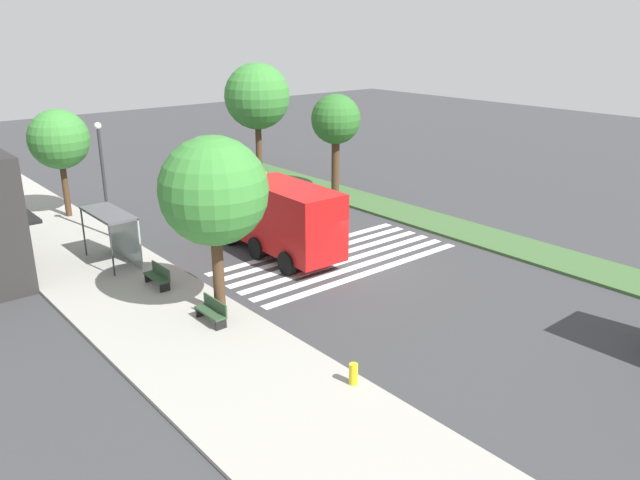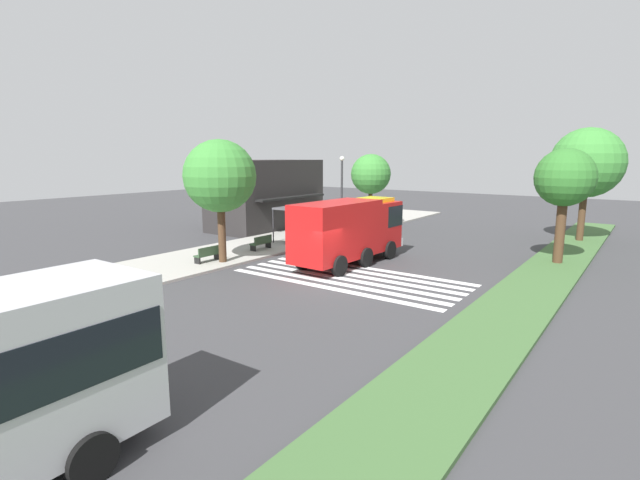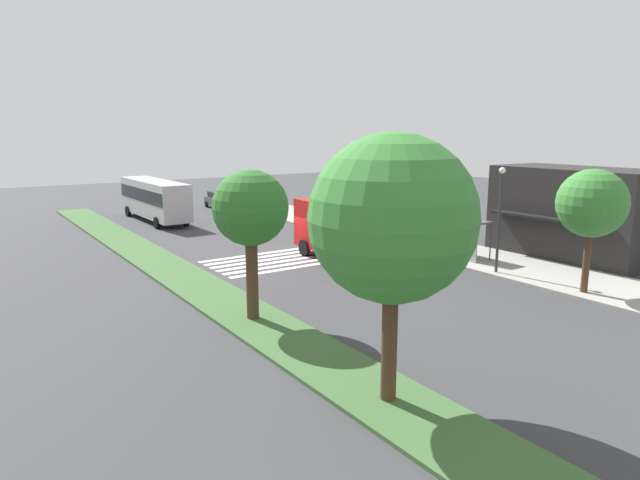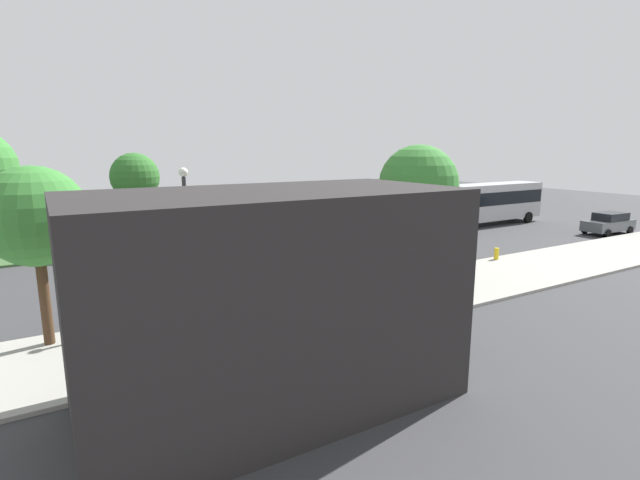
{
  "view_description": "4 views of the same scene",
  "coord_description": "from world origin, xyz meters",
  "px_view_note": "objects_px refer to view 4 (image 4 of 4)",
  "views": [
    {
      "loc": [
        -20.09,
        18.77,
        10.81
      ],
      "look_at": [
        0.61,
        1.49,
        1.45
      ],
      "focal_mm": 35.12,
      "sensor_mm": 36.0,
      "label": 1
    },
    {
      "loc": [
        -18.52,
        -12.29,
        6.09
      ],
      "look_at": [
        0.97,
        1.81,
        1.78
      ],
      "focal_mm": 26.15,
      "sensor_mm": 36.0,
      "label": 2
    },
    {
      "loc": [
        31.08,
        -18.49,
        8.13
      ],
      "look_at": [
        1.84,
        1.26,
        1.13
      ],
      "focal_mm": 31.07,
      "sensor_mm": 36.0,
      "label": 3
    },
    {
      "loc": [
        16.06,
        25.72,
        6.87
      ],
      "look_at": [
        1.64,
        1.53,
        1.35
      ],
      "focal_mm": 26.41,
      "sensor_mm": 36.0,
      "label": 4
    }
  ],
  "objects_px": {
    "median_tree_far_west": "(135,178)",
    "fire_truck": "(288,232)",
    "bench_near_shelter": "(361,282)",
    "bench_west_of_shelter": "(431,270)",
    "parked_car_west": "(609,223)",
    "bus_stop_shelter": "(286,267)",
    "transit_bus": "(488,201)",
    "sidewalk_tree_far_west": "(418,185)",
    "sidewalk_tree_center": "(35,217)",
    "street_lamp": "(186,229)",
    "fire_hydrant": "(496,254)"
  },
  "relations": [
    {
      "from": "sidewalk_tree_center",
      "to": "median_tree_far_west",
      "type": "bearing_deg",
      "value": -110.41
    },
    {
      "from": "fire_truck",
      "to": "median_tree_far_west",
      "type": "bearing_deg",
      "value": -54.42
    },
    {
      "from": "bench_near_shelter",
      "to": "median_tree_far_west",
      "type": "height_order",
      "value": "median_tree_far_west"
    },
    {
      "from": "sidewalk_tree_far_west",
      "to": "sidewalk_tree_center",
      "type": "xyz_separation_m",
      "value": [
        16.89,
        0.0,
        -0.39
      ]
    },
    {
      "from": "bench_west_of_shelter",
      "to": "parked_car_west",
      "type": "bearing_deg",
      "value": -172.67
    },
    {
      "from": "parked_car_west",
      "to": "median_tree_far_west",
      "type": "relative_size",
      "value": 0.72
    },
    {
      "from": "street_lamp",
      "to": "fire_truck",
      "type": "bearing_deg",
      "value": -143.24
    },
    {
      "from": "transit_bus",
      "to": "sidewalk_tree_far_west",
      "type": "distance_m",
      "value": 21.22
    },
    {
      "from": "bus_stop_shelter",
      "to": "parked_car_west",
      "type": "bearing_deg",
      "value": -174.62
    },
    {
      "from": "bench_near_shelter",
      "to": "bench_west_of_shelter",
      "type": "relative_size",
      "value": 1.0
    },
    {
      "from": "sidewalk_tree_far_west",
      "to": "sidewalk_tree_center",
      "type": "distance_m",
      "value": 16.89
    },
    {
      "from": "transit_bus",
      "to": "bus_stop_shelter",
      "type": "xyz_separation_m",
      "value": [
        26.17,
        11.22,
        -0.3
      ]
    },
    {
      "from": "bench_west_of_shelter",
      "to": "street_lamp",
      "type": "relative_size",
      "value": 0.27
    },
    {
      "from": "bus_stop_shelter",
      "to": "median_tree_far_west",
      "type": "distance_m",
      "value": 16.89
    },
    {
      "from": "sidewalk_tree_far_west",
      "to": "sidewalk_tree_center",
      "type": "height_order",
      "value": "sidewalk_tree_far_west"
    },
    {
      "from": "parked_car_west",
      "to": "bus_stop_shelter",
      "type": "xyz_separation_m",
      "value": [
        30.68,
        2.89,
        0.99
      ]
    },
    {
      "from": "parked_car_west",
      "to": "bench_near_shelter",
      "type": "xyz_separation_m",
      "value": [
        26.68,
        2.86,
        -0.3
      ]
    },
    {
      "from": "street_lamp",
      "to": "sidewalk_tree_center",
      "type": "height_order",
      "value": "sidewalk_tree_center"
    },
    {
      "from": "fire_hydrant",
      "to": "bus_stop_shelter",
      "type": "bearing_deg",
      "value": 4.53
    },
    {
      "from": "street_lamp",
      "to": "sidewalk_tree_center",
      "type": "distance_m",
      "value": 5.18
    },
    {
      "from": "fire_truck",
      "to": "bench_near_shelter",
      "type": "relative_size",
      "value": 5.26
    },
    {
      "from": "median_tree_far_west",
      "to": "fire_truck",
      "type": "bearing_deg",
      "value": 123.74
    },
    {
      "from": "fire_truck",
      "to": "sidewalk_tree_center",
      "type": "relative_size",
      "value": 1.36
    },
    {
      "from": "bench_near_shelter",
      "to": "bus_stop_shelter",
      "type": "bearing_deg",
      "value": 0.45
    },
    {
      "from": "bus_stop_shelter",
      "to": "sidewalk_tree_far_west",
      "type": "bearing_deg",
      "value": -175.04
    },
    {
      "from": "bench_near_shelter",
      "to": "transit_bus",
      "type": "bearing_deg",
      "value": -153.23
    },
    {
      "from": "fire_truck",
      "to": "bus_stop_shelter",
      "type": "distance_m",
      "value": 7.38
    },
    {
      "from": "parked_car_west",
      "to": "sidewalk_tree_far_west",
      "type": "relative_size",
      "value": 0.67
    },
    {
      "from": "bus_stop_shelter",
      "to": "sidewalk_tree_far_west",
      "type": "height_order",
      "value": "sidewalk_tree_far_west"
    },
    {
      "from": "sidewalk_tree_far_west",
      "to": "fire_hydrant",
      "type": "relative_size",
      "value": 9.88
    },
    {
      "from": "transit_bus",
      "to": "bench_near_shelter",
      "type": "height_order",
      "value": "transit_bus"
    },
    {
      "from": "fire_truck",
      "to": "transit_bus",
      "type": "distance_m",
      "value": 23.22
    },
    {
      "from": "median_tree_far_west",
      "to": "fire_hydrant",
      "type": "bearing_deg",
      "value": 140.18
    },
    {
      "from": "transit_bus",
      "to": "bus_stop_shelter",
      "type": "bearing_deg",
      "value": -157.63
    },
    {
      "from": "bus_stop_shelter",
      "to": "street_lamp",
      "type": "height_order",
      "value": "street_lamp"
    },
    {
      "from": "bus_stop_shelter",
      "to": "fire_hydrant",
      "type": "relative_size",
      "value": 5.0
    },
    {
      "from": "bench_west_of_shelter",
      "to": "median_tree_far_west",
      "type": "bearing_deg",
      "value": -54.59
    },
    {
      "from": "street_lamp",
      "to": "bus_stop_shelter",
      "type": "bearing_deg",
      "value": 164.18
    },
    {
      "from": "parked_car_west",
      "to": "transit_bus",
      "type": "xyz_separation_m",
      "value": [
        4.51,
        -8.33,
        1.29
      ]
    },
    {
      "from": "fire_truck",
      "to": "bench_west_of_shelter",
      "type": "bearing_deg",
      "value": 129.64
    },
    {
      "from": "bus_stop_shelter",
      "to": "sidewalk_tree_center",
      "type": "relative_size",
      "value": 0.57
    },
    {
      "from": "parked_car_west",
      "to": "transit_bus",
      "type": "height_order",
      "value": "transit_bus"
    },
    {
      "from": "bench_near_shelter",
      "to": "sidewalk_tree_far_west",
      "type": "distance_m",
      "value": 5.96
    },
    {
      "from": "parked_car_west",
      "to": "fire_truck",
      "type": "bearing_deg",
      "value": -4.68
    },
    {
      "from": "parked_car_west",
      "to": "bench_near_shelter",
      "type": "bearing_deg",
      "value": 9.04
    },
    {
      "from": "transit_bus",
      "to": "street_lamp",
      "type": "bearing_deg",
      "value": -162.19
    },
    {
      "from": "bench_near_shelter",
      "to": "sidewalk_tree_center",
      "type": "height_order",
      "value": "sidewalk_tree_center"
    },
    {
      "from": "parked_car_west",
      "to": "street_lamp",
      "type": "bearing_deg",
      "value": 5.91
    },
    {
      "from": "transit_bus",
      "to": "fire_truck",
      "type": "bearing_deg",
      "value": -169.18
    },
    {
      "from": "bench_near_shelter",
      "to": "bench_west_of_shelter",
      "type": "xyz_separation_m",
      "value": [
        -4.47,
        0.0,
        0.0
      ]
    }
  ]
}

